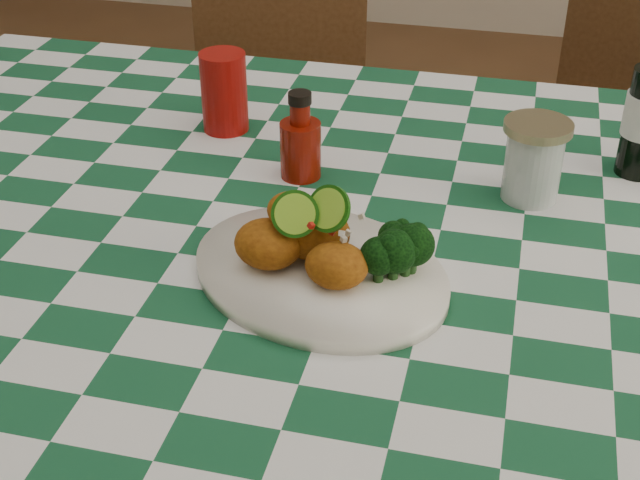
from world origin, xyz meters
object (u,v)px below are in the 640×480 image
(ketchup_bottle, at_px, (300,135))
(fried_chicken_pile, at_px, (317,231))
(wooden_chair_right, at_px, (594,213))
(plate, at_px, (320,273))
(mason_jar, at_px, (534,161))
(red_tumbler, at_px, (224,92))
(dining_table, at_px, (356,437))
(wooden_chair_left, at_px, (278,184))

(ketchup_bottle, bearing_deg, fried_chicken_pile, -71.06)
(fried_chicken_pile, height_order, wooden_chair_right, fried_chicken_pile)
(plate, bearing_deg, mason_jar, 47.83)
(red_tumbler, bearing_deg, fried_chicken_pile, -56.98)
(dining_table, xyz_separation_m, ketchup_bottle, (-0.11, 0.10, 0.46))
(dining_table, height_order, fried_chicken_pile, fried_chicken_pile)
(fried_chicken_pile, distance_m, wooden_chair_left, 0.99)
(red_tumbler, distance_m, wooden_chair_left, 0.65)
(dining_table, bearing_deg, fried_chicken_pile, -100.26)
(mason_jar, xyz_separation_m, wooden_chair_left, (-0.53, 0.58, -0.42))
(fried_chicken_pile, xyz_separation_m, wooden_chair_right, (0.39, 0.88, -0.44))
(fried_chicken_pile, bearing_deg, wooden_chair_left, 109.48)
(plate, height_order, fried_chicken_pile, fried_chicken_pile)
(dining_table, relative_size, mason_jar, 14.94)
(plate, bearing_deg, dining_table, 81.18)
(plate, distance_m, red_tumbler, 0.43)
(plate, distance_m, ketchup_bottle, 0.26)
(red_tumbler, bearing_deg, dining_table, -39.93)
(mason_jar, bearing_deg, plate, -132.17)
(plate, xyz_separation_m, wooden_chair_left, (-0.30, 0.84, -0.38))
(red_tumbler, bearing_deg, mason_jar, -12.73)
(dining_table, relative_size, wooden_chair_left, 1.99)
(plate, xyz_separation_m, mason_jar, (0.23, 0.25, 0.05))
(dining_table, xyz_separation_m, wooden_chair_left, (-0.32, 0.70, 0.02))
(mason_jar, bearing_deg, fried_chicken_pile, -132.62)
(mason_jar, height_order, wooden_chair_right, mason_jar)
(dining_table, height_order, mason_jar, mason_jar)
(fried_chicken_pile, relative_size, wooden_chair_right, 0.18)
(fried_chicken_pile, xyz_separation_m, ketchup_bottle, (-0.08, 0.24, -0.00))
(fried_chicken_pile, bearing_deg, red_tumbler, 123.02)
(dining_table, distance_m, wooden_chair_left, 0.77)
(ketchup_bottle, distance_m, wooden_chair_right, 0.91)
(plate, relative_size, fried_chicken_pile, 2.12)
(wooden_chair_left, relative_size, wooden_chair_right, 1.00)
(fried_chicken_pile, height_order, ketchup_bottle, ketchup_bottle)
(red_tumbler, xyz_separation_m, wooden_chair_right, (0.62, 0.52, -0.43))
(fried_chicken_pile, height_order, red_tumbler, red_tumbler)
(red_tumbler, distance_m, wooden_chair_right, 0.92)
(fried_chicken_pile, xyz_separation_m, wooden_chair_left, (-0.30, 0.84, -0.43))
(dining_table, xyz_separation_m, plate, (-0.02, -0.14, 0.40))
(ketchup_bottle, height_order, wooden_chair_right, ketchup_bottle)
(plate, height_order, wooden_chair_right, wooden_chair_right)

